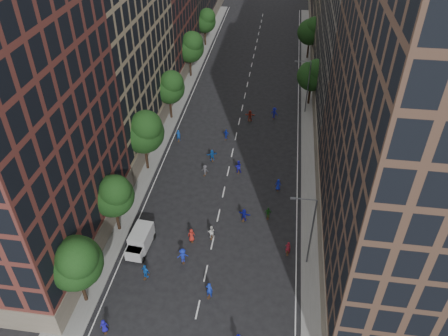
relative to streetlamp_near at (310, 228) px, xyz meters
name	(u,v)px	position (x,y,z in m)	size (l,w,h in m)	color
ground	(239,123)	(-10.37, 28.00, -5.17)	(240.00, 240.00, 0.00)	black
sidewalk_left	(177,96)	(-22.37, 35.50, -5.09)	(4.00, 105.00, 0.15)	slate
sidewalk_right	(313,105)	(1.63, 35.50, -5.09)	(4.00, 105.00, 0.15)	slate
bldg_left_a	(6,130)	(-29.37, -1.00, 9.83)	(14.00, 22.00, 30.00)	#592822
bldg_left_b	(97,23)	(-29.37, 23.00, 11.83)	(14.00, 26.00, 34.00)	#8E7C5D
bldg_right_a	(427,109)	(8.63, 3.00, 12.83)	(14.00, 30.00, 36.00)	#4B3428
bldg_right_b	(378,18)	(8.63, 32.00, 11.33)	(14.00, 28.00, 33.00)	#5F574E
tree_left_0	(76,262)	(-21.38, -8.15, 0.79)	(5.20, 5.20, 8.83)	black
tree_left_1	(114,194)	(-21.39, 1.86, 0.38)	(4.80, 4.80, 8.21)	black
tree_left_2	(144,131)	(-21.36, 13.83, 1.19)	(5.60, 5.60, 9.45)	black
tree_left_3	(170,86)	(-21.38, 27.85, 0.65)	(5.00, 5.00, 8.58)	black
tree_left_4	(190,46)	(-21.37, 43.84, 0.93)	(5.40, 5.40, 9.08)	black
tree_left_5	(205,20)	(-21.39, 59.86, 0.51)	(4.80, 4.80, 8.33)	black
tree_right_a	(313,74)	(1.02, 35.85, 0.46)	(5.00, 5.00, 8.39)	black
tree_right_b	(311,31)	(1.02, 55.85, 0.79)	(5.20, 5.20, 8.83)	black
streetlamp_near	(310,228)	(0.00, 0.00, 0.00)	(2.64, 0.22, 9.06)	#595B60
streetlamp_far	(307,84)	(0.00, 33.00, 0.00)	(2.64, 0.22, 9.06)	#595B60
cargo_van	(140,241)	(-18.16, -0.53, -3.93)	(2.37, 4.54, 2.35)	#BBBBBD
skater_0	(104,326)	(-18.49, -11.00, -4.41)	(0.75, 0.49, 1.53)	#181297
skater_1	(209,290)	(-9.49, -5.80, -4.19)	(0.71, 0.47, 1.95)	#132CA1
skater_3	(183,256)	(-13.08, -1.76, -4.24)	(1.20, 0.69, 1.85)	#1426A7
skater_4	(146,272)	(-16.43, -4.44, -4.25)	(1.08, 0.45, 1.84)	blue
skater_5	(244,215)	(-7.21, 5.65, -4.35)	(1.51, 0.48, 1.63)	#121595
skater_6	(191,235)	(-12.78, 1.44, -4.32)	(0.83, 0.54, 1.70)	#A5231B
skater_7	(288,248)	(-1.87, 1.04, -4.32)	(0.62, 0.41, 1.69)	maroon
skater_8	(211,232)	(-10.63, 2.26, -4.32)	(0.83, 0.64, 1.70)	silver
skater_9	(205,170)	(-13.42, 13.78, -4.41)	(0.97, 0.56, 1.51)	#4A494E
skater_10	(268,213)	(-4.37, 6.47, -4.40)	(0.90, 0.37, 1.54)	#1D611D
skater_11	(212,155)	(-12.99, 17.22, -4.31)	(1.59, 0.51, 1.71)	#144CA5
skater_12	(278,185)	(-3.40, 11.97, -4.38)	(0.77, 0.50, 1.58)	#1421A6
skater_13	(178,136)	(-18.87, 21.48, -4.24)	(0.68, 0.45, 1.87)	#123E94
skater_14	(238,167)	(-8.99, 14.93, -4.22)	(0.92, 0.72, 1.89)	#151298
skater_15	(274,113)	(-4.83, 30.28, -4.22)	(1.22, 0.70, 1.89)	#11158F
skater_16	(226,135)	(-11.76, 23.00, -4.35)	(0.96, 0.40, 1.63)	#13279C
skater_17	(250,116)	(-8.69, 28.89, -4.26)	(1.69, 0.54, 1.82)	#A12B1A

